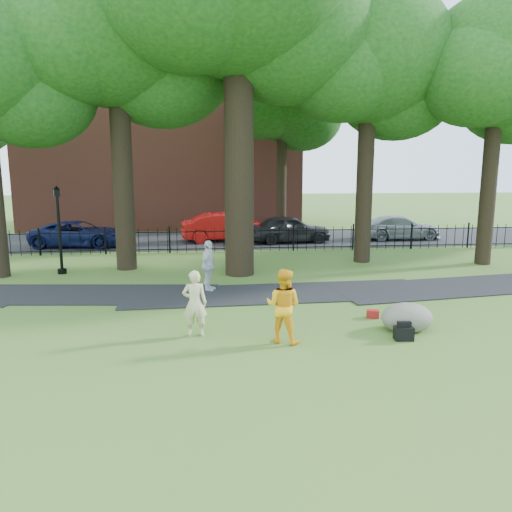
{
  "coord_description": "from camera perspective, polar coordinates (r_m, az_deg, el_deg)",
  "views": [
    {
      "loc": [
        -1.32,
        -11.85,
        4.2
      ],
      "look_at": [
        0.12,
        2.0,
        1.63
      ],
      "focal_mm": 35.0,
      "sensor_mm": 36.0,
      "label": 1
    }
  ],
  "objects": [
    {
      "name": "navy_van",
      "position": [
        27.26,
        -19.62,
        2.38
      ],
      "size": [
        4.93,
        2.58,
        1.32
      ],
      "primitive_type": "imported",
      "rotation": [
        0.0,
        0.0,
        1.49
      ],
      "color": "#0D1645",
      "rests_on": "ground"
    },
    {
      "name": "silver_car",
      "position": [
        29.4,
        16.04,
        3.14
      ],
      "size": [
        4.61,
        1.89,
        1.34
      ],
      "primitive_type": "imported",
      "rotation": [
        0.0,
        0.0,
        1.57
      ],
      "color": "gray",
      "rests_on": "ground"
    },
    {
      "name": "backpack",
      "position": [
        12.72,
        16.52,
        -8.47
      ],
      "size": [
        0.47,
        0.32,
        0.33
      ],
      "primitive_type": "cube",
      "rotation": [
        0.0,
        0.0,
        -0.09
      ],
      "color": "black",
      "rests_on": "ground"
    },
    {
      "name": "ground",
      "position": [
        12.64,
        0.41,
        -8.95
      ],
      "size": [
        120.0,
        120.0,
        0.0
      ],
      "primitive_type": "plane",
      "color": "#426924",
      "rests_on": "ground"
    },
    {
      "name": "brick_building",
      "position": [
        35.99,
        -10.46,
        13.15
      ],
      "size": [
        18.0,
        8.0,
        12.0
      ],
      "primitive_type": "cube",
      "color": "brown",
      "rests_on": "ground"
    },
    {
      "name": "tree_row",
      "position": [
        20.71,
        -0.78,
        21.46
      ],
      "size": [
        26.82,
        7.96,
        12.42
      ],
      "color": "black",
      "rests_on": "ground"
    },
    {
      "name": "woman",
      "position": [
        12.41,
        -7.02,
        -5.37
      ],
      "size": [
        0.61,
        0.41,
        1.66
      ],
      "primitive_type": "imported",
      "rotation": [
        0.0,
        0.0,
        3.12
      ],
      "color": "#C8BD89",
      "rests_on": "ground"
    },
    {
      "name": "grey_car",
      "position": [
        27.14,
        3.88,
        3.11
      ],
      "size": [
        4.49,
        2.1,
        1.49
      ],
      "primitive_type": "imported",
      "rotation": [
        0.0,
        0.0,
        1.65
      ],
      "color": "black",
      "rests_on": "ground"
    },
    {
      "name": "boulder",
      "position": [
        13.41,
        16.87,
        -6.53
      ],
      "size": [
        1.62,
        1.46,
        0.77
      ],
      "primitive_type": "ellipsoid",
      "rotation": [
        0.0,
        0.0,
        -0.43
      ],
      "color": "slate",
      "rests_on": "ground"
    },
    {
      "name": "man",
      "position": [
        11.89,
        3.13,
        -5.7
      ],
      "size": [
        1.08,
        1.0,
        1.79
      ],
      "primitive_type": "imported",
      "rotation": [
        0.0,
        0.0,
        2.66
      ],
      "color": "#FFA915",
      "rests_on": "ground"
    },
    {
      "name": "street",
      "position": [
        28.19,
        -3.18,
        1.87
      ],
      "size": [
        80.0,
        7.0,
        0.02
      ],
      "primitive_type": "cube",
      "color": "black",
      "rests_on": "ground"
    },
    {
      "name": "iron_fence",
      "position": [
        24.15,
        -2.73,
        1.87
      ],
      "size": [
        44.0,
        0.04,
        1.2
      ],
      "color": "black",
      "rests_on": "ground"
    },
    {
      "name": "red_sedan",
      "position": [
        27.58,
        -3.59,
        3.31
      ],
      "size": [
        4.88,
        2.07,
        1.56
      ],
      "primitive_type": "imported",
      "rotation": [
        0.0,
        0.0,
        1.66
      ],
      "color": "red",
      "rests_on": "ground"
    },
    {
      "name": "footpath",
      "position": [
        16.46,
        2.38,
        -4.34
      ],
      "size": [
        36.07,
        3.85,
        0.03
      ],
      "primitive_type": "cube",
      "rotation": [
        0.0,
        0.0,
        0.03
      ],
      "color": "black",
      "rests_on": "ground"
    },
    {
      "name": "lamppost",
      "position": [
        20.6,
        -21.56,
        2.66
      ],
      "size": [
        0.34,
        0.34,
        3.4
      ],
      "rotation": [
        0.0,
        0.0,
        0.4
      ],
      "color": "black",
      "rests_on": "ground"
    },
    {
      "name": "red_bag",
      "position": [
        14.27,
        13.2,
        -6.47
      ],
      "size": [
        0.37,
        0.28,
        0.22
      ],
      "primitive_type": "cube",
      "rotation": [
        0.0,
        0.0,
        -0.24
      ],
      "color": "maroon",
      "rests_on": "ground"
    },
    {
      "name": "pedestrian",
      "position": [
        16.71,
        -5.48,
        -1.13
      ],
      "size": [
        0.74,
        1.09,
        1.71
      ],
      "primitive_type": "imported",
      "rotation": [
        0.0,
        0.0,
        1.22
      ],
      "color": "silver",
      "rests_on": "ground"
    }
  ]
}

